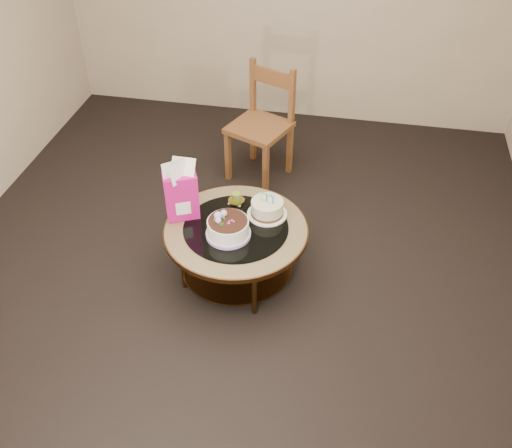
% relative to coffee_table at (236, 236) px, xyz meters
% --- Properties ---
extents(ground, '(5.00, 5.00, 0.00)m').
position_rel_coffee_table_xyz_m(ground, '(-0.00, 0.00, -0.38)').
color(ground, black).
rests_on(ground, ground).
extents(room_walls, '(4.52, 5.02, 2.61)m').
position_rel_coffee_table_xyz_m(room_walls, '(-0.00, 0.00, 1.16)').
color(room_walls, tan).
rests_on(room_walls, ground).
extents(coffee_table, '(1.02, 1.02, 0.46)m').
position_rel_coffee_table_xyz_m(coffee_table, '(0.00, 0.00, 0.00)').
color(coffee_table, brown).
rests_on(coffee_table, ground).
extents(decorated_cake, '(0.31, 0.31, 0.18)m').
position_rel_coffee_table_xyz_m(decorated_cake, '(-0.03, -0.09, 0.14)').
color(decorated_cake, '#C4A1E4').
rests_on(decorated_cake, coffee_table).
extents(cream_cake, '(0.29, 0.29, 0.18)m').
position_rel_coffee_table_xyz_m(cream_cake, '(0.19, 0.18, 0.14)').
color(cream_cake, white).
rests_on(cream_cake, coffee_table).
extents(gift_bag, '(0.26, 0.23, 0.46)m').
position_rel_coffee_table_xyz_m(gift_bag, '(-0.40, 0.05, 0.31)').
color(gift_bag, '#DF1585').
rests_on(gift_bag, coffee_table).
extents(pillar_candle, '(0.12, 0.12, 0.09)m').
position_rel_coffee_table_xyz_m(pillar_candle, '(-0.06, 0.28, 0.11)').
color(pillar_candle, '#E2C55D').
rests_on(pillar_candle, coffee_table).
extents(dining_chair, '(0.61, 0.61, 1.01)m').
position_rel_coffee_table_xyz_m(dining_chair, '(-0.06, 1.34, 0.13)').
color(dining_chair, brown).
rests_on(dining_chair, ground).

